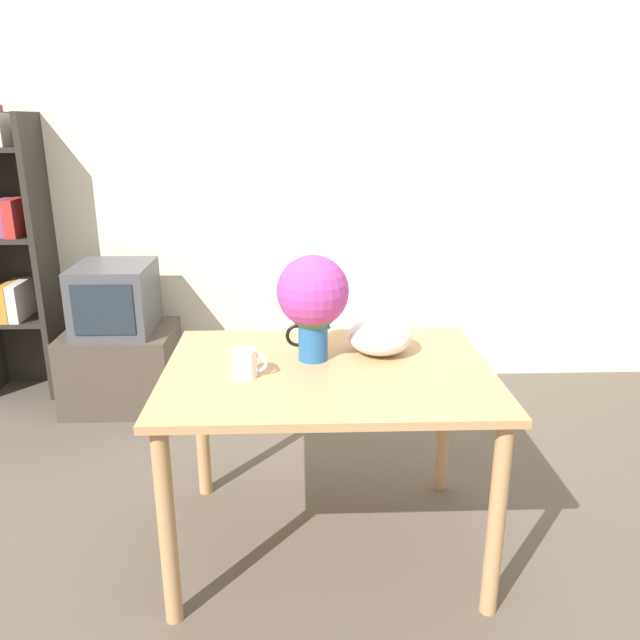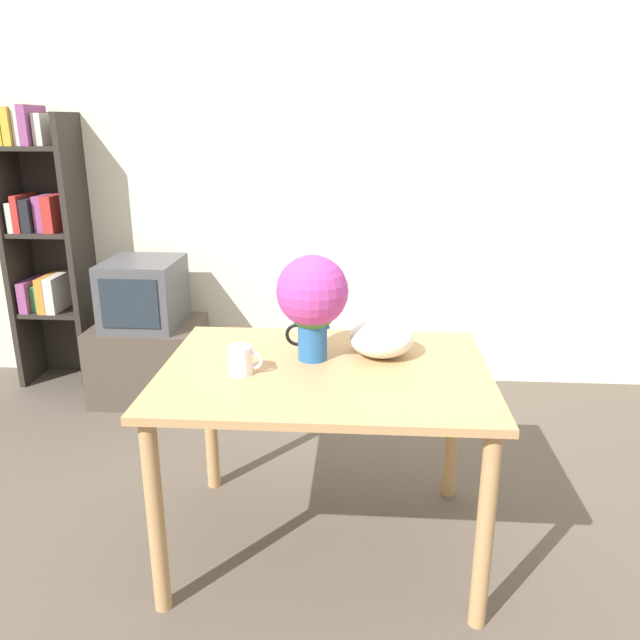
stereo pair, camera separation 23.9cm
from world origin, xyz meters
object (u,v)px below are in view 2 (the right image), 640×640
(coffee_mug, at_px, (242,360))
(white_bowl, at_px, (382,338))
(tv_set, at_px, (144,293))
(flower_vase, at_px, (313,298))

(coffee_mug, distance_m, white_bowl, 0.56)
(tv_set, bearing_deg, flower_vase, -48.82)
(tv_set, bearing_deg, coffee_mug, -58.79)
(white_bowl, bearing_deg, tv_set, 138.53)
(coffee_mug, xyz_separation_m, white_bowl, (0.52, 0.22, 0.02))
(flower_vase, xyz_separation_m, white_bowl, (0.27, 0.06, -0.18))
(flower_vase, xyz_separation_m, tv_set, (-1.14, 1.30, -0.35))
(white_bowl, distance_m, tv_set, 1.88)
(flower_vase, distance_m, coffee_mug, 0.36)
(flower_vase, relative_size, tv_set, 0.84)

